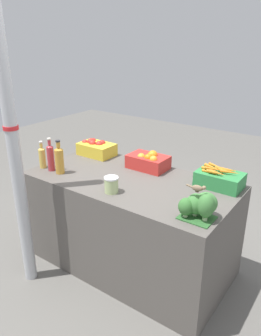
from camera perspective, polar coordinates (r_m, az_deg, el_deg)
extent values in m
plane|color=#605E59|center=(3.19, 0.00, -16.06)|extent=(10.00, 10.00, 0.00)
cube|color=#56514C|center=(2.95, 0.00, -9.52)|extent=(1.75, 0.90, 0.85)
cylinder|color=#B7BABF|center=(2.59, -19.78, 4.02)|extent=(0.10, 0.10, 2.45)
cylinder|color=red|center=(2.55, -20.13, 6.63)|extent=(0.11, 0.11, 0.03)
cube|color=gold|center=(3.31, -5.90, 3.25)|extent=(0.35, 0.23, 0.12)
sphere|color=red|center=(3.40, -6.82, 4.56)|extent=(0.08, 0.08, 0.08)
sphere|color=red|center=(3.36, -7.93, 4.37)|extent=(0.06, 0.06, 0.06)
sphere|color=red|center=(3.27, -5.47, 4.06)|extent=(0.08, 0.08, 0.08)
sphere|color=red|center=(3.30, -6.63, 4.05)|extent=(0.07, 0.07, 0.07)
sphere|color=red|center=(3.35, -6.93, 4.46)|extent=(0.08, 0.08, 0.08)
sphere|color=red|center=(3.30, -4.95, 4.29)|extent=(0.07, 0.07, 0.07)
sphere|color=red|center=(3.40, -6.50, 4.65)|extent=(0.07, 0.07, 0.07)
sphere|color=red|center=(3.29, -6.63, 4.22)|extent=(0.07, 0.07, 0.07)
cube|color=red|center=(2.96, 3.08, 1.06)|extent=(0.35, 0.23, 0.12)
sphere|color=orange|center=(2.96, 3.89, 2.23)|extent=(0.09, 0.09, 0.09)
sphere|color=orange|center=(2.89, 3.05, 1.77)|extent=(0.07, 0.07, 0.07)
sphere|color=orange|center=(2.85, 4.01, 1.47)|extent=(0.07, 0.07, 0.07)
sphere|color=orange|center=(2.94, 1.88, 1.88)|extent=(0.07, 0.07, 0.07)
sphere|color=orange|center=(2.95, 3.50, 2.20)|extent=(0.07, 0.07, 0.07)
cube|color=#2D8442|center=(2.68, 15.25, -1.96)|extent=(0.35, 0.23, 0.12)
cone|color=orange|center=(2.70, 16.24, -0.18)|extent=(0.17, 0.06, 0.03)
cone|color=orange|center=(2.70, 14.13, 0.09)|extent=(0.16, 0.08, 0.03)
cone|color=orange|center=(2.66, 14.32, -0.18)|extent=(0.15, 0.05, 0.02)
cone|color=orange|center=(2.62, 13.62, -0.74)|extent=(0.13, 0.04, 0.02)
cone|color=orange|center=(2.66, 16.52, -0.37)|extent=(0.14, 0.06, 0.02)
cone|color=orange|center=(2.67, 13.76, -0.29)|extent=(0.15, 0.04, 0.03)
cone|color=orange|center=(2.62, 14.52, -0.80)|extent=(0.14, 0.03, 0.03)
cone|color=orange|center=(2.63, 16.91, -0.70)|extent=(0.15, 0.06, 0.03)
cone|color=orange|center=(2.73, 14.83, 0.27)|extent=(0.16, 0.07, 0.02)
cone|color=orange|center=(2.59, 14.85, -0.85)|extent=(0.13, 0.03, 0.03)
cube|color=#2D602D|center=(2.22, 11.47, -8.47)|extent=(0.22, 0.18, 0.01)
ellipsoid|color=#427F3D|center=(2.19, 11.31, -6.14)|extent=(0.13, 0.13, 0.14)
cylinder|color=#B2C693|center=(2.23, 11.17, -7.81)|extent=(0.03, 0.03, 0.02)
ellipsoid|color=#387033|center=(2.17, 9.65, -6.62)|extent=(0.10, 0.10, 0.12)
cylinder|color=#B2C693|center=(2.20, 9.55, -8.05)|extent=(0.03, 0.03, 0.02)
ellipsoid|color=#427F3D|center=(2.19, 13.01, -5.97)|extent=(0.15, 0.15, 0.14)
cylinder|color=#B2C693|center=(2.23, 12.83, -7.93)|extent=(0.03, 0.03, 0.02)
ellipsoid|color=#427F3D|center=(2.14, 13.02, -6.38)|extent=(0.11, 0.11, 0.17)
cylinder|color=#B2C693|center=(2.19, 12.81, -8.59)|extent=(0.03, 0.03, 0.02)
cylinder|color=gold|center=(3.07, -15.09, 1.60)|extent=(0.06, 0.06, 0.17)
cone|color=gold|center=(3.03, -15.26, 3.33)|extent=(0.06, 0.06, 0.02)
cylinder|color=gold|center=(3.03, -15.32, 3.88)|extent=(0.03, 0.03, 0.04)
cylinder|color=silver|center=(3.02, -15.37, 4.38)|extent=(0.03, 0.03, 0.01)
cylinder|color=#B2333D|center=(2.97, -13.72, 1.57)|extent=(0.06, 0.06, 0.22)
cone|color=#B2333D|center=(2.94, -13.92, 3.78)|extent=(0.06, 0.06, 0.02)
cylinder|color=#B2333D|center=(2.93, -13.98, 4.40)|extent=(0.03, 0.03, 0.04)
cylinder|color=silver|center=(2.92, -14.03, 4.94)|extent=(0.03, 0.03, 0.01)
cylinder|color=gold|center=(2.90, -12.26, 1.11)|extent=(0.08, 0.08, 0.22)
cone|color=gold|center=(2.86, -12.45, 3.35)|extent=(0.08, 0.08, 0.02)
cylinder|color=gold|center=(2.85, -12.51, 4.02)|extent=(0.03, 0.03, 0.05)
cylinder|color=#2D2D33|center=(2.84, -12.56, 4.60)|extent=(0.04, 0.04, 0.01)
cylinder|color=#B2C684|center=(2.50, -3.35, -3.05)|extent=(0.11, 0.11, 0.11)
cylinder|color=white|center=(2.48, -3.38, -1.74)|extent=(0.11, 0.11, 0.01)
cube|color=#4C3D2D|center=(2.12, 11.51, -4.01)|extent=(0.02, 0.02, 0.01)
ellipsoid|color=#7A664C|center=(2.11, 11.56, -3.45)|extent=(0.08, 0.04, 0.04)
sphere|color=#897556|center=(2.09, 12.69, -3.38)|extent=(0.03, 0.03, 0.03)
cone|color=#4C3D28|center=(2.09, 12.99, -3.44)|extent=(0.01, 0.01, 0.01)
cube|color=#7A664C|center=(2.12, 10.18, -3.06)|extent=(0.04, 0.02, 0.01)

